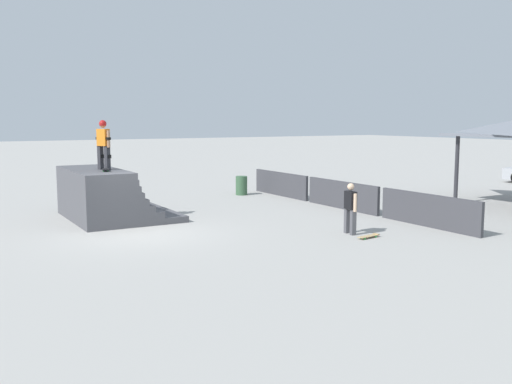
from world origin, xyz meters
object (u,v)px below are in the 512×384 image
object	(u,v)px
skater_on_deck	(103,141)
skateboard_on_ground	(369,236)
skateboard_on_deck	(106,169)
bystander_walking	(350,206)
trash_bin	(241,186)

from	to	relation	value
skater_on_deck	skateboard_on_ground	distance (m)	9.20
skateboard_on_deck	bystander_walking	xyz separation A→B (m)	(5.41, 5.74, -0.94)
skateboard_on_deck	trash_bin	world-z (taller)	skateboard_on_deck
bystander_walking	trash_bin	distance (m)	9.53
skater_on_deck	skateboard_on_ground	size ratio (longest dim) A/B	2.06
bystander_walking	skateboard_on_ground	xyz separation A→B (m)	(0.74, 0.11, -0.79)
skater_on_deck	bystander_walking	xyz separation A→B (m)	(5.96, 5.64, -1.83)
skateboard_on_deck	skateboard_on_ground	world-z (taller)	skateboard_on_deck
bystander_walking	trash_bin	world-z (taller)	bystander_walking
skater_on_deck	trash_bin	distance (m)	8.25
skater_on_deck	bystander_walking	bearing A→B (deg)	20.07
skateboard_on_deck	trash_bin	xyz separation A→B (m)	(-4.00, 7.25, -1.36)
skateboard_on_deck	skateboard_on_ground	distance (m)	8.65
skater_on_deck	skateboard_on_deck	xyz separation A→B (m)	(0.55, -0.10, -0.89)
skater_on_deck	skateboard_on_ground	xyz separation A→B (m)	(6.69, 5.75, -2.61)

